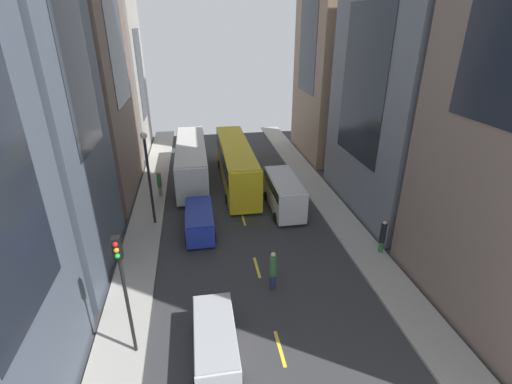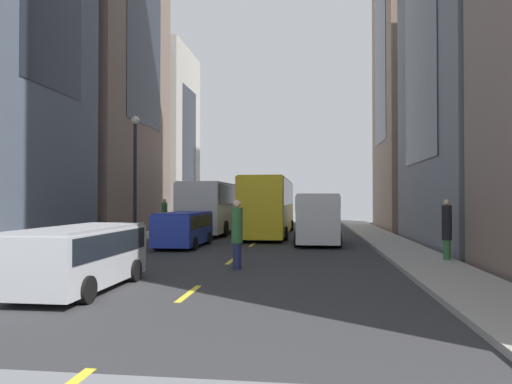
{
  "view_description": "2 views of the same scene",
  "coord_description": "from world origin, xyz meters",
  "px_view_note": "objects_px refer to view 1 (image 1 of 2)",
  "views": [
    {
      "loc": [
        -3.01,
        -26.47,
        13.05
      ],
      "look_at": [
        1.27,
        -1.15,
        1.24
      ],
      "focal_mm": 25.71,
      "sensor_mm": 36.0,
      "label": 1
    },
    {
      "loc": [
        3.0,
        -25.93,
        2.32
      ],
      "look_at": [
        -0.06,
        -1.02,
        2.71
      ],
      "focal_mm": 32.02,
      "sensor_mm": 36.0,
      "label": 2
    }
  ],
  "objects_px": {
    "streetcar_yellow": "(236,161)",
    "traffic_light_near_corner": "(122,276)",
    "pedestrian_waiting_curb": "(273,269)",
    "pedestrian_walking_far": "(383,236)",
    "car_silver_1": "(215,340)",
    "pedestrian_crossing_near": "(159,183)",
    "city_bus_white": "(191,158)",
    "delivery_van_white": "(284,191)",
    "car_blue_0": "(199,219)"
  },
  "relations": [
    {
      "from": "pedestrian_crossing_near",
      "to": "streetcar_yellow",
      "type": "bearing_deg",
      "value": -105.04
    },
    {
      "from": "car_silver_1",
      "to": "traffic_light_near_corner",
      "type": "xyz_separation_m",
      "value": [
        -3.41,
        0.78,
        3.18
      ]
    },
    {
      "from": "car_silver_1",
      "to": "pedestrian_walking_far",
      "type": "height_order",
      "value": "pedestrian_walking_far"
    },
    {
      "from": "streetcar_yellow",
      "to": "delivery_van_white",
      "type": "relative_size",
      "value": 2.26
    },
    {
      "from": "car_silver_1",
      "to": "streetcar_yellow",
      "type": "bearing_deg",
      "value": 80.61
    },
    {
      "from": "delivery_van_white",
      "to": "pedestrian_crossing_near",
      "type": "height_order",
      "value": "delivery_van_white"
    },
    {
      "from": "streetcar_yellow",
      "to": "delivery_van_white",
      "type": "xyz_separation_m",
      "value": [
        2.98,
        -5.76,
        -0.61
      ]
    },
    {
      "from": "car_blue_0",
      "to": "pedestrian_waiting_curb",
      "type": "height_order",
      "value": "pedestrian_waiting_curb"
    },
    {
      "from": "streetcar_yellow",
      "to": "pedestrian_walking_far",
      "type": "bearing_deg",
      "value": -59.25
    },
    {
      "from": "pedestrian_crossing_near",
      "to": "traffic_light_near_corner",
      "type": "bearing_deg",
      "value": 148.09
    },
    {
      "from": "delivery_van_white",
      "to": "pedestrian_walking_far",
      "type": "bearing_deg",
      "value": -56.61
    },
    {
      "from": "city_bus_white",
      "to": "delivery_van_white",
      "type": "height_order",
      "value": "city_bus_white"
    },
    {
      "from": "car_blue_0",
      "to": "traffic_light_near_corner",
      "type": "height_order",
      "value": "traffic_light_near_corner"
    },
    {
      "from": "streetcar_yellow",
      "to": "delivery_van_white",
      "type": "height_order",
      "value": "streetcar_yellow"
    },
    {
      "from": "streetcar_yellow",
      "to": "traffic_light_near_corner",
      "type": "height_order",
      "value": "traffic_light_near_corner"
    },
    {
      "from": "pedestrian_waiting_curb",
      "to": "traffic_light_near_corner",
      "type": "distance_m",
      "value": 8.03
    },
    {
      "from": "car_silver_1",
      "to": "pedestrian_walking_far",
      "type": "bearing_deg",
      "value": 29.93
    },
    {
      "from": "pedestrian_walking_far",
      "to": "streetcar_yellow",
      "type": "bearing_deg",
      "value": -72.18
    },
    {
      "from": "city_bus_white",
      "to": "delivery_van_white",
      "type": "xyz_separation_m",
      "value": [
        6.83,
        -7.42,
        -0.49
      ]
    },
    {
      "from": "traffic_light_near_corner",
      "to": "car_silver_1",
      "type": "bearing_deg",
      "value": -12.89
    },
    {
      "from": "streetcar_yellow",
      "to": "pedestrian_crossing_near",
      "type": "xyz_separation_m",
      "value": [
        -6.5,
        -1.97,
        -0.82
      ]
    },
    {
      "from": "city_bus_white",
      "to": "car_silver_1",
      "type": "bearing_deg",
      "value": -87.89
    },
    {
      "from": "streetcar_yellow",
      "to": "traffic_light_near_corner",
      "type": "bearing_deg",
      "value": -109.92
    },
    {
      "from": "traffic_light_near_corner",
      "to": "pedestrian_waiting_curb",
      "type": "bearing_deg",
      "value": 25.66
    },
    {
      "from": "car_blue_0",
      "to": "pedestrian_walking_far",
      "type": "height_order",
      "value": "pedestrian_walking_far"
    },
    {
      "from": "delivery_van_white",
      "to": "car_silver_1",
      "type": "bearing_deg",
      "value": -115.1
    },
    {
      "from": "city_bus_white",
      "to": "car_silver_1",
      "type": "xyz_separation_m",
      "value": [
        0.75,
        -20.4,
        -1.06
      ]
    },
    {
      "from": "car_silver_1",
      "to": "traffic_light_near_corner",
      "type": "distance_m",
      "value": 4.73
    },
    {
      "from": "pedestrian_walking_far",
      "to": "pedestrian_crossing_near",
      "type": "xyz_separation_m",
      "value": [
        -14.01,
        10.67,
        0.02
      ]
    },
    {
      "from": "delivery_van_white",
      "to": "car_silver_1",
      "type": "height_order",
      "value": "delivery_van_white"
    },
    {
      "from": "streetcar_yellow",
      "to": "traffic_light_near_corner",
      "type": "xyz_separation_m",
      "value": [
        -6.51,
        -17.96,
        2.01
      ]
    },
    {
      "from": "pedestrian_waiting_curb",
      "to": "pedestrian_walking_far",
      "type": "bearing_deg",
      "value": -9.12
    },
    {
      "from": "delivery_van_white",
      "to": "car_silver_1",
      "type": "distance_m",
      "value": 14.35
    },
    {
      "from": "streetcar_yellow",
      "to": "pedestrian_crossing_near",
      "type": "distance_m",
      "value": 6.84
    },
    {
      "from": "delivery_van_white",
      "to": "car_silver_1",
      "type": "xyz_separation_m",
      "value": [
        -6.08,
        -12.99,
        -0.56
      ]
    },
    {
      "from": "pedestrian_waiting_curb",
      "to": "car_blue_0",
      "type": "bearing_deg",
      "value": 94.17
    },
    {
      "from": "traffic_light_near_corner",
      "to": "pedestrian_crossing_near",
      "type": "bearing_deg",
      "value": 89.96
    },
    {
      "from": "city_bus_white",
      "to": "delivery_van_white",
      "type": "relative_size",
      "value": 2.15
    },
    {
      "from": "pedestrian_walking_far",
      "to": "pedestrian_crossing_near",
      "type": "bearing_deg",
      "value": -50.2
    },
    {
      "from": "car_silver_1",
      "to": "pedestrian_crossing_near",
      "type": "distance_m",
      "value": 17.12
    },
    {
      "from": "traffic_light_near_corner",
      "to": "streetcar_yellow",
      "type": "bearing_deg",
      "value": 70.08
    },
    {
      "from": "streetcar_yellow",
      "to": "city_bus_white",
      "type": "bearing_deg",
      "value": 156.67
    },
    {
      "from": "streetcar_yellow",
      "to": "pedestrian_crossing_near",
      "type": "relative_size",
      "value": 5.95
    },
    {
      "from": "traffic_light_near_corner",
      "to": "city_bus_white",
      "type": "bearing_deg",
      "value": 82.28
    },
    {
      "from": "pedestrian_walking_far",
      "to": "car_silver_1",
      "type": "bearing_deg",
      "value": 17.0
    },
    {
      "from": "city_bus_white",
      "to": "car_blue_0",
      "type": "relative_size",
      "value": 2.65
    },
    {
      "from": "delivery_van_white",
      "to": "traffic_light_near_corner",
      "type": "xyz_separation_m",
      "value": [
        -9.49,
        -12.21,
        2.62
      ]
    },
    {
      "from": "car_silver_1",
      "to": "pedestrian_crossing_near",
      "type": "height_order",
      "value": "pedestrian_crossing_near"
    },
    {
      "from": "pedestrian_walking_far",
      "to": "city_bus_white",
      "type": "bearing_deg",
      "value": -64.44
    },
    {
      "from": "city_bus_white",
      "to": "car_blue_0",
      "type": "xyz_separation_m",
      "value": [
        0.39,
        -9.81,
        -1.02
      ]
    }
  ]
}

